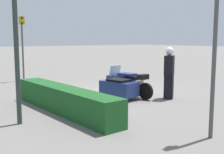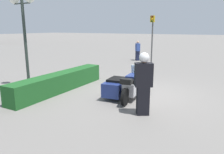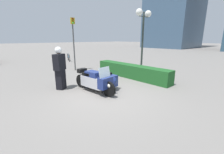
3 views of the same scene
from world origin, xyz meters
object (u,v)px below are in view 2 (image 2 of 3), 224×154
at_px(police_motorcycle, 125,85).
at_px(pedestrian_bystander, 138,51).
at_px(officer_rider, 143,82).
at_px(twin_lamp_post, 23,12).
at_px(hedge_bush_curbside, 61,82).
at_px(traffic_light_near, 152,34).

distance_m(police_motorcycle, pedestrian_bystander, 9.54).
height_order(officer_rider, twin_lamp_post, twin_lamp_post).
bearing_deg(twin_lamp_post, officer_rider, -94.12).
bearing_deg(pedestrian_bystander, twin_lamp_post, 43.41).
xyz_separation_m(officer_rider, pedestrian_bystander, (10.25, 4.37, -0.21)).
relative_size(hedge_bush_curbside, twin_lamp_post, 1.25).
bearing_deg(hedge_bush_curbside, police_motorcycle, -78.98).
distance_m(hedge_bush_curbside, twin_lamp_post, 3.20).
xyz_separation_m(twin_lamp_post, traffic_light_near, (7.22, -3.01, -1.01)).
bearing_deg(hedge_bush_curbside, traffic_light_near, -12.60).
bearing_deg(pedestrian_bystander, police_motorcycle, 68.60).
height_order(twin_lamp_post, pedestrian_bystander, twin_lamp_post).
height_order(hedge_bush_curbside, twin_lamp_post, twin_lamp_post).
bearing_deg(officer_rider, pedestrian_bystander, 171.68).
relative_size(hedge_bush_curbside, traffic_light_near, 1.49).
distance_m(officer_rider, twin_lamp_post, 5.80).
relative_size(police_motorcycle, pedestrian_bystander, 1.52).
xyz_separation_m(twin_lamp_post, pedestrian_bystander, (9.87, -0.98, -2.41)).
xyz_separation_m(hedge_bush_curbside, traffic_light_near, (6.87, -1.53, 1.80)).
distance_m(traffic_light_near, pedestrian_bystander, 3.61).
distance_m(officer_rider, hedge_bush_curbside, 4.00).
relative_size(police_motorcycle, traffic_light_near, 0.71).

